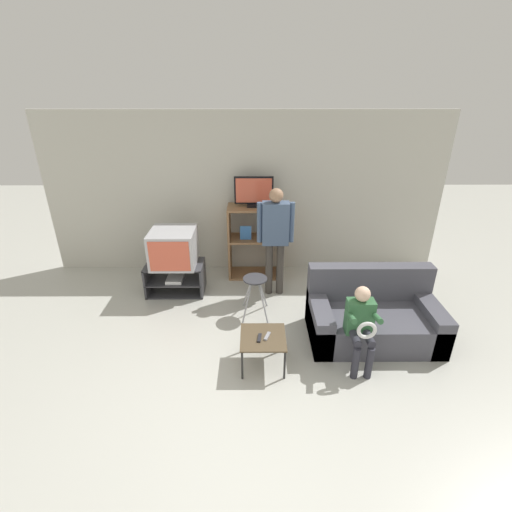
{
  "coord_description": "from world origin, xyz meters",
  "views": [
    {
      "loc": [
        0.15,
        -2.6,
        2.95
      ],
      "look_at": [
        0.17,
        1.78,
        0.9
      ],
      "focal_mm": 26.0,
      "sensor_mm": 36.0,
      "label": 1
    }
  ],
  "objects": [
    {
      "name": "ground_plane",
      "position": [
        0.0,
        0.0,
        0.0
      ],
      "size": [
        18.0,
        18.0,
        0.0
      ],
      "primitive_type": "plane",
      "color": "#B7B7AD"
    },
    {
      "name": "wall_back",
      "position": [
        0.0,
        3.26,
        1.3
      ],
      "size": [
        6.4,
        0.06,
        2.6
      ],
      "color": "beige",
      "rests_on": "ground_plane"
    },
    {
      "name": "tv_stand",
      "position": [
        -1.05,
        2.41,
        0.23
      ],
      "size": [
        0.87,
        0.5,
        0.47
      ],
      "color": "#38383D",
      "rests_on": "ground_plane"
    },
    {
      "name": "television_main",
      "position": [
        -1.04,
        2.42,
        0.74
      ],
      "size": [
        0.65,
        0.65,
        0.53
      ],
      "color": "#B2B2B7",
      "rests_on": "tv_stand"
    },
    {
      "name": "media_shelf",
      "position": [
        0.17,
        2.96,
        0.61
      ],
      "size": [
        0.87,
        0.45,
        1.2
      ],
      "color": "#8E6642",
      "rests_on": "ground_plane"
    },
    {
      "name": "television_flat",
      "position": [
        0.15,
        2.99,
        1.42
      ],
      "size": [
        0.6,
        0.2,
        0.47
      ],
      "color": "black",
      "rests_on": "media_shelf"
    },
    {
      "name": "folding_stool",
      "position": [
        0.16,
        1.76,
        0.47
      ],
      "size": [
        0.37,
        0.45,
        0.58
      ],
      "color": "#99999E",
      "rests_on": "ground_plane"
    },
    {
      "name": "snack_table",
      "position": [
        0.25,
        0.75,
        0.35
      ],
      "size": [
        0.51,
        0.51,
        0.39
      ],
      "color": "brown",
      "rests_on": "ground_plane"
    },
    {
      "name": "remote_control_black",
      "position": [
        0.21,
        0.71,
        0.4
      ],
      "size": [
        0.05,
        0.15,
        0.02
      ],
      "primitive_type": "cube",
      "rotation": [
        0.0,
        0.0,
        -0.12
      ],
      "color": "#232328",
      "rests_on": "snack_table"
    },
    {
      "name": "remote_control_white",
      "position": [
        0.29,
        0.74,
        0.4
      ],
      "size": [
        0.08,
        0.15,
        0.02
      ],
      "primitive_type": "cube",
      "rotation": [
        0.0,
        0.0,
        -0.36
      ],
      "color": "gray",
      "rests_on": "snack_table"
    },
    {
      "name": "couch",
      "position": [
        1.64,
        1.28,
        0.28
      ],
      "size": [
        1.58,
        0.89,
        0.86
      ],
      "color": "#4C4C56",
      "rests_on": "ground_plane"
    },
    {
      "name": "person_standing_adult",
      "position": [
        0.46,
        2.36,
        1.0
      ],
      "size": [
        0.53,
        0.2,
        1.64
      ],
      "color": "#3D3833",
      "rests_on": "ground_plane"
    },
    {
      "name": "person_seated_child",
      "position": [
        1.32,
        0.76,
        0.57
      ],
      "size": [
        0.33,
        0.43,
        0.97
      ],
      "color": "#2D2D38",
      "rests_on": "ground_plane"
    }
  ]
}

